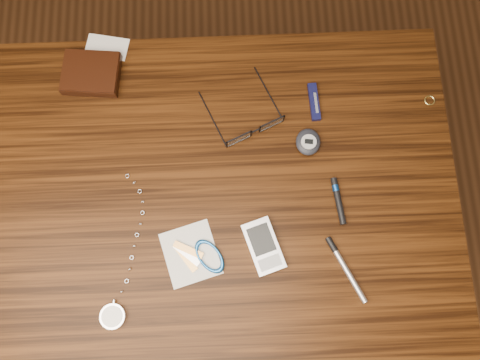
{
  "coord_description": "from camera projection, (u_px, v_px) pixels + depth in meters",
  "views": [
    {
      "loc": [
        0.06,
        -0.19,
        1.65
      ],
      "look_at": [
        0.07,
        0.03,
        0.76
      ],
      "focal_mm": 35.0,
      "sensor_mm": 36.0,
      "label": 1
    }
  ],
  "objects": [
    {
      "name": "black_blue_pen",
      "position": [
        338.0,
        199.0,
        0.91
      ],
      "size": [
        0.02,
        0.09,
        0.01
      ],
      "color": "black",
      "rests_on": "desk"
    },
    {
      "name": "pedometer",
      "position": [
        308.0,
        142.0,
        0.93
      ],
      "size": [
        0.06,
        0.06,
        0.02
      ],
      "color": "#1F212A",
      "rests_on": "desk"
    },
    {
      "name": "gold_ring",
      "position": [
        430.0,
        100.0,
        0.96
      ],
      "size": [
        0.03,
        0.03,
        0.0
      ],
      "primitive_type": "torus",
      "rotation": [
        0.0,
        0.0,
        0.18
      ],
      "color": "#E8CE70",
      "rests_on": "desk"
    },
    {
      "name": "pocket_knife",
      "position": [
        314.0,
        102.0,
        0.96
      ],
      "size": [
        0.02,
        0.08,
        0.01
      ],
      "color": "#0B0D37",
      "rests_on": "desk"
    },
    {
      "name": "pda_phone",
      "position": [
        263.0,
        246.0,
        0.88
      ],
      "size": [
        0.08,
        0.11,
        0.02
      ],
      "color": "silver",
      "rests_on": "desk"
    },
    {
      "name": "notepad_keys",
      "position": [
        200.0,
        255.0,
        0.88
      ],
      "size": [
        0.14,
        0.13,
        0.01
      ],
      "color": "white",
      "rests_on": "desk"
    },
    {
      "name": "pocket_watch",
      "position": [
        114.0,
        312.0,
        0.86
      ],
      "size": [
        0.08,
        0.3,
        0.01
      ],
      "color": "silver",
      "rests_on": "desk"
    },
    {
      "name": "desk",
      "position": [
        208.0,
        206.0,
        1.01
      ],
      "size": [
        1.0,
        0.7,
        0.75
      ],
      "color": "#371B08",
      "rests_on": "ground"
    },
    {
      "name": "eyeglasses",
      "position": [
        254.0,
        128.0,
        0.94
      ],
      "size": [
        0.17,
        0.18,
        0.03
      ],
      "color": "black",
      "rests_on": "desk"
    },
    {
      "name": "wallet_and_card",
      "position": [
        91.0,
        73.0,
        0.97
      ],
      "size": [
        0.14,
        0.15,
        0.03
      ],
      "color": "black",
      "rests_on": "desk"
    },
    {
      "name": "ground",
      "position": [
        220.0,
        241.0,
        1.64
      ],
      "size": [
        3.8,
        3.8,
        0.0
      ],
      "primitive_type": "plane",
      "color": "#472814",
      "rests_on": "ground"
    },
    {
      "name": "silver_pen",
      "position": [
        343.0,
        264.0,
        0.88
      ],
      "size": [
        0.07,
        0.13,
        0.01
      ],
      "color": "silver",
      "rests_on": "desk"
    }
  ]
}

